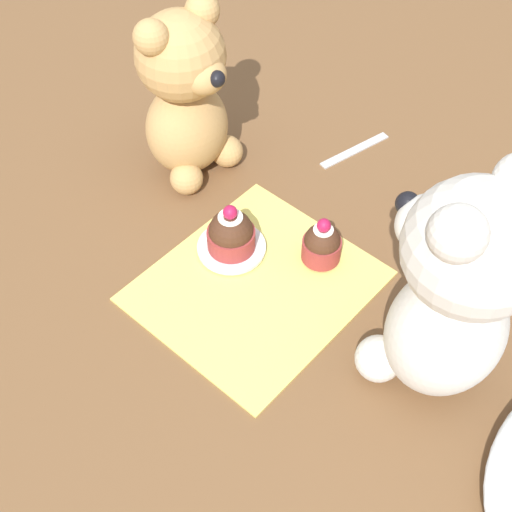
{
  "coord_description": "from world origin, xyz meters",
  "views": [
    {
      "loc": [
        0.38,
        0.34,
        0.66
      ],
      "look_at": [
        0.0,
        0.0,
        0.06
      ],
      "focal_mm": 50.0,
      "sensor_mm": 36.0,
      "label": 1
    }
  ],
  "objects_px": {
    "teddy_bear_tan": "(186,95)",
    "teaspoon": "(355,150)",
    "teddy_bear_cream": "(456,289)",
    "cupcake_near_tan_bear": "(231,234)",
    "saucer_plate": "(232,247)",
    "cupcake_near_cream_bear": "(322,244)",
    "juice_glass": "(481,220)"
  },
  "relations": [
    {
      "from": "teddy_bear_tan",
      "to": "teaspoon",
      "type": "height_order",
      "value": "teddy_bear_tan"
    },
    {
      "from": "teddy_bear_cream",
      "to": "teaspoon",
      "type": "height_order",
      "value": "teddy_bear_cream"
    },
    {
      "from": "teddy_bear_cream",
      "to": "cupcake_near_tan_bear",
      "type": "height_order",
      "value": "teddy_bear_cream"
    },
    {
      "from": "saucer_plate",
      "to": "teaspoon",
      "type": "height_order",
      "value": "saucer_plate"
    },
    {
      "from": "saucer_plate",
      "to": "teaspoon",
      "type": "bearing_deg",
      "value": 179.53
    },
    {
      "from": "teddy_bear_tan",
      "to": "teaspoon",
      "type": "relative_size",
      "value": 2.06
    },
    {
      "from": "cupcake_near_tan_bear",
      "to": "teddy_bear_cream",
      "type": "bearing_deg",
      "value": 94.6
    },
    {
      "from": "cupcake_near_cream_bear",
      "to": "juice_glass",
      "type": "xyz_separation_m",
      "value": [
        -0.14,
        0.13,
        0.01
      ]
    },
    {
      "from": "teddy_bear_cream",
      "to": "juice_glass",
      "type": "relative_size",
      "value": 3.14
    },
    {
      "from": "teddy_bear_cream",
      "to": "saucer_plate",
      "type": "height_order",
      "value": "teddy_bear_cream"
    },
    {
      "from": "juice_glass",
      "to": "saucer_plate",
      "type": "bearing_deg",
      "value": -46.05
    },
    {
      "from": "saucer_plate",
      "to": "cupcake_near_tan_bear",
      "type": "height_order",
      "value": "cupcake_near_tan_bear"
    },
    {
      "from": "teddy_bear_tan",
      "to": "juice_glass",
      "type": "xyz_separation_m",
      "value": [
        -0.13,
        0.36,
        -0.07
      ]
    },
    {
      "from": "teddy_bear_cream",
      "to": "cupcake_near_tan_bear",
      "type": "xyz_separation_m",
      "value": [
        0.02,
        -0.27,
        -0.1
      ]
    },
    {
      "from": "teddy_bear_tan",
      "to": "juice_glass",
      "type": "relative_size",
      "value": 2.69
    },
    {
      "from": "cupcake_near_cream_bear",
      "to": "juice_glass",
      "type": "bearing_deg",
      "value": 139.1
    },
    {
      "from": "cupcake_near_cream_bear",
      "to": "teaspoon",
      "type": "bearing_deg",
      "value": -155.06
    },
    {
      "from": "teaspoon",
      "to": "teddy_bear_tan",
      "type": "bearing_deg",
      "value": -27.52
    },
    {
      "from": "cupcake_near_cream_bear",
      "to": "saucer_plate",
      "type": "bearing_deg",
      "value": -55.16
    },
    {
      "from": "cupcake_near_cream_bear",
      "to": "teaspoon",
      "type": "relative_size",
      "value": 0.56
    },
    {
      "from": "cupcake_near_cream_bear",
      "to": "saucer_plate",
      "type": "relative_size",
      "value": 0.77
    },
    {
      "from": "cupcake_near_tan_bear",
      "to": "juice_glass",
      "type": "height_order",
      "value": "juice_glass"
    },
    {
      "from": "saucer_plate",
      "to": "juice_glass",
      "type": "height_order",
      "value": "juice_glass"
    },
    {
      "from": "teddy_bear_tan",
      "to": "teaspoon",
      "type": "bearing_deg",
      "value": -38.14
    },
    {
      "from": "teddy_bear_cream",
      "to": "cupcake_near_cream_bear",
      "type": "height_order",
      "value": "teddy_bear_cream"
    },
    {
      "from": "teddy_bear_cream",
      "to": "juice_glass",
      "type": "distance_m",
      "value": 0.21
    },
    {
      "from": "teddy_bear_cream",
      "to": "teddy_bear_tan",
      "type": "distance_m",
      "value": 0.42
    },
    {
      "from": "teddy_bear_tan",
      "to": "saucer_plate",
      "type": "bearing_deg",
      "value": -115.22
    },
    {
      "from": "cupcake_near_tan_bear",
      "to": "teaspoon",
      "type": "distance_m",
      "value": 0.25
    },
    {
      "from": "cupcake_near_tan_bear",
      "to": "teaspoon",
      "type": "relative_size",
      "value": 0.6
    },
    {
      "from": "cupcake_near_cream_bear",
      "to": "saucer_plate",
      "type": "distance_m",
      "value": 0.11
    },
    {
      "from": "teaspoon",
      "to": "cupcake_near_tan_bear",
      "type": "bearing_deg",
      "value": 12.94
    }
  ]
}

